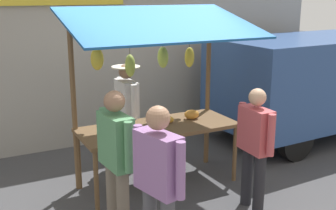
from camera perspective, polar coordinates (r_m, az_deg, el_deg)
ground_plane at (r=6.27m, az=-1.28°, el=-10.47°), size 40.00×40.00×0.00m
street_backdrop at (r=7.74m, az=-9.04°, el=7.39°), size 9.00×0.30×3.40m
market_stall at (r=5.80m, az=-1.41°, el=3.59°), size 2.50×1.46×2.50m
vendor_with_sunhat at (r=6.51m, az=-5.50°, el=-0.39°), size 0.43×0.70×1.65m
shopper_in_grey_tee at (r=5.38m, az=11.52°, el=-4.81°), size 0.24×0.68×1.57m
shopper_with_ponytail at (r=4.70m, az=-6.93°, el=-6.46°), size 0.26×0.71×1.68m
shopper_with_shopping_bag at (r=4.11m, az=-1.30°, el=-9.63°), size 0.33×0.70×1.68m
parked_van at (r=8.59m, az=19.32°, el=3.57°), size 4.47×2.03×1.88m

